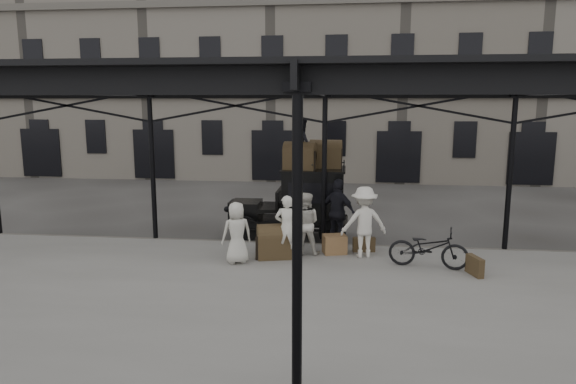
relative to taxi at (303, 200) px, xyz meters
name	(u,v)px	position (x,y,z in m)	size (l,w,h in m)	color
ground	(319,271)	(0.68, -3.07, -1.20)	(120.00, 120.00, 0.00)	#383533
platform	(314,298)	(0.68, -5.07, -1.13)	(28.00, 8.00, 0.15)	slate
canopy	(317,80)	(0.68, -4.79, 3.39)	(22.50, 9.00, 4.74)	black
building_frontage	(338,51)	(0.68, 14.93, 5.80)	(64.00, 8.00, 14.00)	slate
taxi	(303,200)	(0.00, 0.00, 0.00)	(3.65, 1.55, 2.18)	black
porter_left	(287,227)	(-0.19, -2.64, -0.22)	(0.61, 0.40, 1.67)	silver
porter_midleft	(305,223)	(0.23, -2.13, -0.22)	(0.81, 0.63, 1.66)	beige
porter_centre	(237,233)	(-1.40, -3.11, -0.27)	(0.76, 0.50, 1.56)	beige
porter_official	(338,213)	(1.09, -1.27, -0.10)	(1.12, 0.47, 1.91)	black
porter_right	(364,222)	(1.78, -2.22, -0.12)	(1.20, 0.69, 1.86)	silver
bicycle	(428,248)	(3.33, -2.93, -0.55)	(0.66, 1.90, 1.00)	black
porter_roof	(302,143)	(-0.03, -0.10, 1.73)	(0.73, 0.57, 1.51)	black
steamer_trunk_roof_near	(300,158)	(-0.08, -0.25, 1.32)	(0.93, 0.57, 0.69)	#43341F
steamer_trunk_roof_far	(326,156)	(0.67, 0.20, 1.33)	(0.96, 0.59, 0.71)	#43341F
steamer_trunk_platform	(277,243)	(-0.47, -2.53, -0.68)	(1.01, 0.62, 0.74)	#43341F
wicker_hamper	(335,244)	(1.02, -2.00, -0.80)	(0.60, 0.45, 0.50)	#926943
suitcase_upright	(475,266)	(4.33, -3.38, -0.83)	(0.15, 0.60, 0.45)	#43341F
suitcase_flat	(364,244)	(1.81, -1.76, -0.85)	(0.60, 0.15, 0.40)	#43341F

